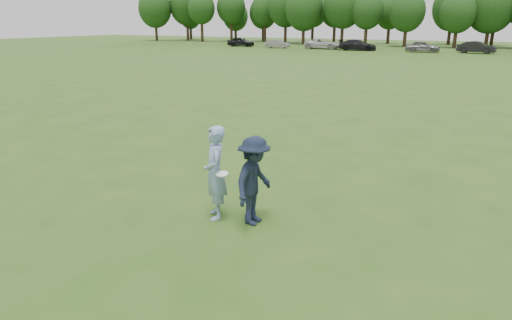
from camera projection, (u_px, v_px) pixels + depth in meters
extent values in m
plane|color=#295217|center=(221.00, 225.00, 9.78)|extent=(200.00, 200.00, 0.00)
imported|color=#84A1CD|center=(215.00, 173.00, 9.86)|extent=(0.85, 0.90, 2.07)
imported|color=#171F32|center=(254.00, 181.00, 9.59)|extent=(0.72, 1.24, 1.93)
imported|color=black|center=(241.00, 42.00, 75.81)|extent=(4.66, 2.34, 1.53)
imported|color=gray|center=(277.00, 44.00, 71.80)|extent=(4.05, 1.74, 1.30)
imported|color=silver|center=(323.00, 44.00, 69.30)|extent=(5.68, 2.77, 1.56)
imported|color=black|center=(357.00, 45.00, 65.85)|extent=(5.53, 2.68, 1.55)
imported|color=slate|center=(423.00, 47.00, 62.07)|extent=(4.73, 2.35, 1.55)
imported|color=black|center=(476.00, 47.00, 59.99)|extent=(4.92, 2.29, 1.56)
cylinder|color=white|center=(222.00, 174.00, 9.56)|extent=(0.31, 0.31, 0.08)
cylinder|color=#332114|center=(156.00, 32.00, 97.24)|extent=(0.56, 0.56, 3.63)
ellipsoid|color=#193712|center=(155.00, 9.00, 95.85)|extent=(6.88, 6.88, 7.91)
cylinder|color=#332114|center=(188.00, 31.00, 98.42)|extent=(0.56, 0.56, 4.13)
ellipsoid|color=#193712|center=(187.00, 5.00, 96.91)|extent=(7.25, 7.25, 8.34)
cylinder|color=#332114|center=(202.00, 31.00, 92.64)|extent=(0.56, 0.56, 4.18)
ellipsoid|color=#193712|center=(201.00, 8.00, 91.35)|extent=(5.42, 5.42, 6.23)
cylinder|color=#332114|center=(231.00, 31.00, 93.41)|extent=(0.56, 0.56, 4.26)
ellipsoid|color=#193712|center=(231.00, 7.00, 92.07)|extent=(5.79, 5.79, 6.66)
cylinder|color=#332114|center=(265.00, 32.00, 91.76)|extent=(0.56, 0.56, 3.91)
ellipsoid|color=#193712|center=(265.00, 10.00, 90.50)|extent=(5.47, 5.47, 6.29)
cylinder|color=#332114|center=(285.00, 33.00, 87.94)|extent=(0.56, 0.56, 3.83)
ellipsoid|color=#193712|center=(286.00, 6.00, 86.53)|extent=(6.75, 6.75, 7.76)
cylinder|color=#332114|center=(303.00, 35.00, 83.35)|extent=(0.56, 0.56, 3.25)
ellipsoid|color=#193712|center=(304.00, 9.00, 82.03)|extent=(6.76, 6.76, 7.78)
cylinder|color=#332114|center=(342.00, 34.00, 80.47)|extent=(0.56, 0.56, 3.71)
ellipsoid|color=#193712|center=(343.00, 6.00, 79.09)|extent=(6.68, 6.68, 7.68)
cylinder|color=#332114|center=(366.00, 35.00, 78.28)|extent=(0.56, 0.56, 3.46)
ellipsoid|color=#193712|center=(367.00, 10.00, 77.08)|extent=(5.49, 5.49, 6.31)
cylinder|color=#332114|center=(405.00, 37.00, 75.30)|extent=(0.56, 0.56, 3.14)
ellipsoid|color=#193712|center=(407.00, 11.00, 74.12)|extent=(5.78, 5.78, 6.64)
cylinder|color=#332114|center=(455.00, 38.00, 71.70)|extent=(0.56, 0.56, 3.01)
ellipsoid|color=#193712|center=(458.00, 13.00, 70.57)|extent=(5.46, 5.46, 6.28)
cylinder|color=#332114|center=(487.00, 37.00, 71.73)|extent=(0.56, 0.56, 3.23)
ellipsoid|color=#193712|center=(491.00, 6.00, 70.35)|extent=(7.29, 7.29, 8.38)
cylinder|color=#332114|center=(191.00, 33.00, 104.08)|extent=(0.56, 0.56, 2.97)
ellipsoid|color=#193712|center=(190.00, 16.00, 103.04)|extent=(4.85, 4.85, 5.58)
cylinder|color=#332114|center=(236.00, 34.00, 100.15)|extent=(0.56, 0.56, 2.73)
ellipsoid|color=#193712|center=(235.00, 16.00, 99.07)|extent=(5.45, 5.45, 6.27)
cylinder|color=#332114|center=(263.00, 33.00, 95.39)|extent=(0.56, 0.56, 3.25)
ellipsoid|color=#193712|center=(263.00, 13.00, 94.20)|extent=(5.68, 5.68, 6.53)
cylinder|color=#332114|center=(312.00, 32.00, 93.54)|extent=(0.56, 0.56, 3.62)
ellipsoid|color=#193712|center=(313.00, 11.00, 92.28)|extent=(5.80, 5.80, 6.67)
cylinder|color=#332114|center=(334.00, 33.00, 88.97)|extent=(0.56, 0.56, 3.61)
ellipsoid|color=#193712|center=(335.00, 11.00, 87.74)|extent=(5.58, 5.58, 6.42)
cylinder|color=#332114|center=(388.00, 35.00, 84.92)|extent=(0.56, 0.56, 3.29)
ellipsoid|color=#193712|center=(390.00, 13.00, 83.78)|extent=(5.30, 5.30, 6.09)
cylinder|color=#332114|center=(449.00, 35.00, 81.57)|extent=(0.56, 0.56, 3.28)
ellipsoid|color=#193712|center=(452.00, 9.00, 80.24)|extent=(6.78, 6.78, 7.79)
cylinder|color=#332114|center=(492.00, 37.00, 77.22)|extent=(0.56, 0.56, 3.11)
ellipsoid|color=#193712|center=(496.00, 13.00, 76.09)|extent=(5.34, 5.34, 6.14)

